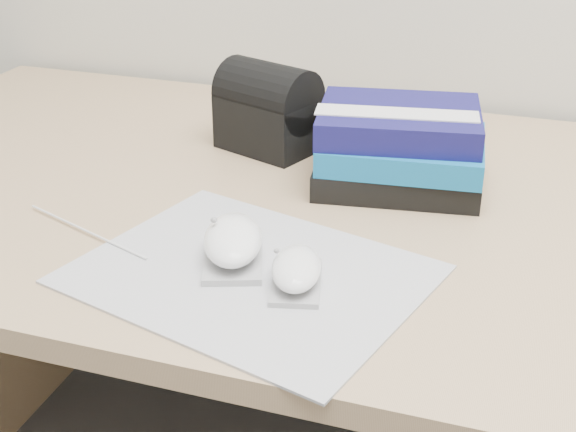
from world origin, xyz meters
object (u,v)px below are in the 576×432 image
(desk, at_px, (363,323))
(mouse_front, at_px, (296,271))
(book_stack, at_px, (400,147))
(mouse_rear, at_px, (233,243))
(pouch, at_px, (268,108))

(desk, xyz_separation_m, mouse_front, (-0.01, -0.30, 0.25))
(desk, distance_m, mouse_front, 0.39)
(mouse_front, height_order, book_stack, book_stack)
(mouse_rear, distance_m, pouch, 0.35)
(mouse_front, height_order, pouch, pouch)
(mouse_front, bearing_deg, desk, 87.91)
(mouse_rear, height_order, pouch, pouch)
(book_stack, height_order, pouch, pouch)
(book_stack, bearing_deg, pouch, 162.67)
(desk, relative_size, mouse_rear, 12.07)
(book_stack, relative_size, pouch, 1.46)
(mouse_rear, height_order, mouse_front, mouse_rear)
(mouse_front, distance_m, pouch, 0.40)
(mouse_rear, xyz_separation_m, book_stack, (0.13, 0.27, 0.03))
(mouse_front, bearing_deg, mouse_rear, 160.51)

